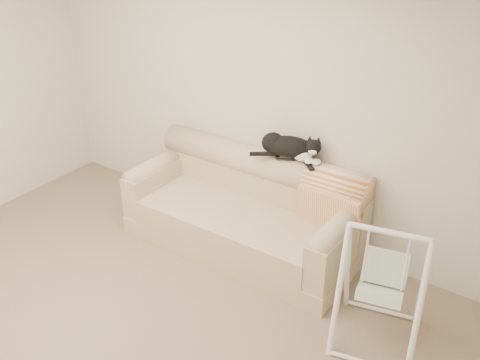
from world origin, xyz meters
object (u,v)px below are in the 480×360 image
(remote_a, at_px, (286,158))
(baby_swing, at_px, (382,286))
(remote_b, at_px, (309,165))
(tuxedo_cat, at_px, (289,147))
(sofa, at_px, (245,212))

(remote_a, distance_m, baby_swing, 1.47)
(remote_a, distance_m, remote_b, 0.24)
(remote_a, relative_size, baby_swing, 0.19)
(remote_b, bearing_deg, tuxedo_cat, 171.41)
(baby_swing, bearing_deg, remote_a, 150.26)
(remote_a, xyz_separation_m, baby_swing, (1.23, -0.70, -0.42))
(remote_a, xyz_separation_m, tuxedo_cat, (0.02, 0.02, 0.11))
(sofa, xyz_separation_m, tuxedo_cat, (0.31, 0.24, 0.67))
(remote_b, height_order, tuxedo_cat, tuxedo_cat)
(tuxedo_cat, bearing_deg, baby_swing, -30.85)
(tuxedo_cat, distance_m, baby_swing, 1.50)
(sofa, bearing_deg, remote_b, 20.81)
(remote_b, bearing_deg, baby_swing, -34.83)
(sofa, relative_size, remote_a, 11.88)
(sofa, height_order, remote_b, remote_b)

